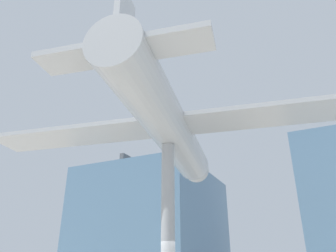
# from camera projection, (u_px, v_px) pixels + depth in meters

# --- Properties ---
(glass_pavilion_left) EXTENTS (10.33, 11.96, 10.24)m
(glass_pavilion_left) POSITION_uv_depth(u_px,v_px,m) (153.00, 231.00, 28.70)
(glass_pavilion_left) COLOR slate
(glass_pavilion_left) RESTS_ON ground_plane
(support_pylon_central) EXTENTS (0.49, 0.49, 6.07)m
(support_pylon_central) POSITION_uv_depth(u_px,v_px,m) (168.00, 226.00, 11.55)
(support_pylon_central) COLOR #999EA3
(support_pylon_central) RESTS_ON ground_plane
(suspended_airplane) EXTENTS (15.58, 12.58, 2.95)m
(suspended_airplane) POSITION_uv_depth(u_px,v_px,m) (169.00, 127.00, 13.27)
(suspended_airplane) COLOR #B2B7BC
(suspended_airplane) RESTS_ON support_pylon_central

